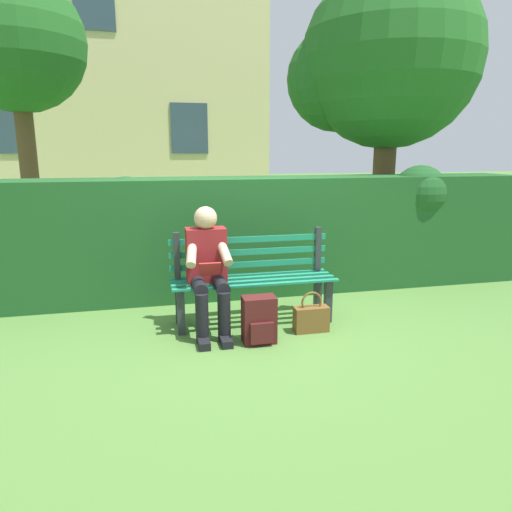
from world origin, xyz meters
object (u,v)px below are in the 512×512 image
object	(u,v)px
park_bench	(252,277)
tree_far	(11,47)
backpack	(259,320)
person_seated	(208,266)
handbag	(311,318)
tree	(381,64)

from	to	relation	value
park_bench	tree_far	bearing A→B (deg)	-53.84
park_bench	backpack	distance (m)	0.62
person_seated	handbag	distance (m)	1.10
person_seated	tree	size ratio (longest dim) A/B	0.28
tree	backpack	xyz separation A→B (m)	(2.49, 2.80, -2.73)
tree	handbag	size ratio (longest dim) A/B	10.78
person_seated	handbag	bearing A→B (deg)	164.91
handbag	park_bench	bearing A→B (deg)	-41.38
tree	tree_far	size ratio (longest dim) A/B	0.97
person_seated	tree	distance (m)	4.41
backpack	tree_far	distance (m)	6.26
person_seated	handbag	world-z (taller)	person_seated
park_bench	tree	xyz separation A→B (m)	(-2.43, -2.23, 2.48)
backpack	tree	bearing A→B (deg)	-131.69
park_bench	tree_far	size ratio (longest dim) A/B	0.37
backpack	handbag	bearing A→B (deg)	-165.56
backpack	tree_far	bearing A→B (deg)	-57.89
backpack	handbag	world-z (taller)	backpack
tree	handbag	world-z (taller)	tree
park_bench	tree	distance (m)	4.13
person_seated	tree_far	bearing A→B (deg)	-59.41
park_bench	tree	size ratio (longest dim) A/B	0.38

